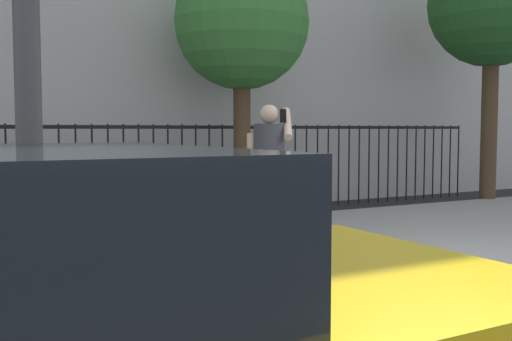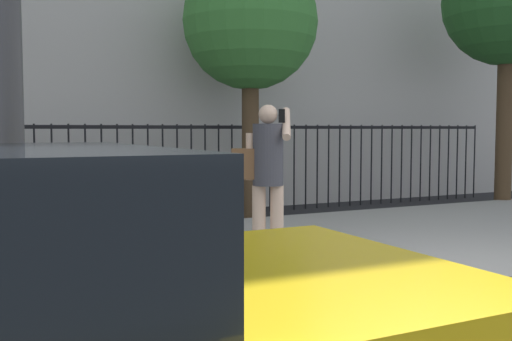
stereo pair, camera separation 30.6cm
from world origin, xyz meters
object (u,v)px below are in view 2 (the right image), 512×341
(street_tree_mid, at_px, (250,24))
(street_tree_far, at_px, (508,3))
(street_bench, at_px, (64,205))
(pedestrian_on_phone, at_px, (266,167))

(street_tree_mid, distance_m, street_tree_far, 5.18)
(street_bench, height_order, street_tree_far, street_tree_far)
(pedestrian_on_phone, height_order, street_tree_far, street_tree_far)
(street_tree_mid, bearing_deg, street_bench, -149.05)
(street_tree_mid, height_order, street_tree_far, street_tree_far)
(pedestrian_on_phone, distance_m, street_tree_far, 7.43)
(street_bench, xyz_separation_m, street_tree_mid, (3.32, 1.99, 2.60))
(pedestrian_on_phone, xyz_separation_m, street_tree_mid, (1.35, 3.19, 2.15))
(pedestrian_on_phone, relative_size, street_tree_far, 0.32)
(street_bench, bearing_deg, pedestrian_on_phone, -31.24)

